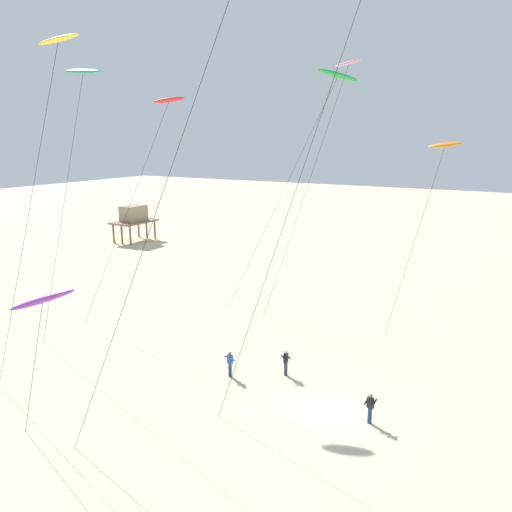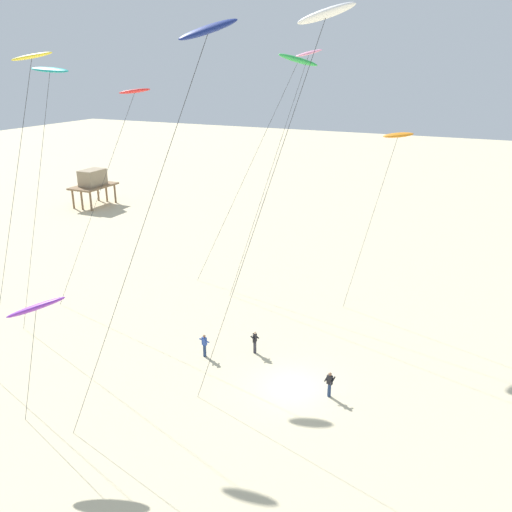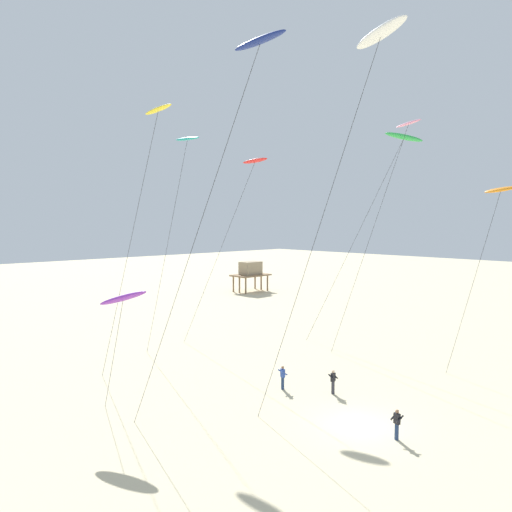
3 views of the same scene
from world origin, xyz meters
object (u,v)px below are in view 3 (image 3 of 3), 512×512
kite_green (403,138)px  kite_teal (187,141)px  kite_orange (500,191)px  kite_pink (407,128)px  kite_flyer_middle (283,377)px  kite_flyer_furthest (397,424)px  kite_purple (123,298)px  kite_yellow (157,115)px  kite_white (380,35)px  kite_red (254,163)px  stilt_house (251,270)px  kite_navy (259,45)px  kite_flyer_nearest (333,381)px

kite_green → kite_teal: kite_green is taller
kite_orange → kite_pink: kite_pink is taller
kite_flyer_middle → kite_flyer_furthest: same height
kite_orange → kite_purple: bearing=149.0°
kite_yellow → kite_white: bearing=-74.2°
kite_white → kite_orange: size_ratio=1.51×
kite_flyer_middle → kite_flyer_furthest: size_ratio=1.00×
kite_orange → kite_teal: bearing=124.4°
kite_teal → kite_flyer_middle: (0.63, -10.45, -17.66)m
kite_red → kite_teal: (-5.59, 2.23, 1.56)m
kite_green → stilt_house: 41.70m
kite_green → kite_teal: size_ratio=1.05×
kite_orange → kite_green: bearing=77.5°
kite_navy → kite_flyer_nearest: 21.40m
kite_yellow → kite_purple: kite_yellow is taller
kite_yellow → kite_orange: 25.14m
kite_purple → kite_flyer_nearest: 15.02m
kite_purple → kite_flyer_nearest: bearing=-31.6°
kite_white → kite_flyer_nearest: 21.27m
stilt_house → kite_green: bearing=-112.0°
kite_yellow → kite_green: 21.97m
kite_teal → kite_flyer_nearest: kite_teal is taller
kite_green → kite_orange: size_ratio=1.39×
kite_white → kite_green: bearing=24.7°
kite_yellow → kite_flyer_middle: bearing=-47.2°
kite_green → kite_pink: 3.34m
kite_orange → kite_flyer_furthest: bearing=179.2°
kite_teal → stilt_house: 41.71m
kite_purple → kite_flyer_furthest: (8.88, -13.48, -6.18)m
kite_teal → kite_pink: 18.17m
kite_orange → kite_teal: (-13.60, 19.89, 4.57)m
kite_green → kite_purple: size_ratio=2.57×
kite_green → kite_pink: (-2.79, -1.83, 0.15)m
kite_green → stilt_house: bearing=68.0°
kite_green → kite_flyer_furthest: (-15.82, -8.62, -18.38)m
kite_orange → kite_flyer_nearest: kite_orange is taller
kite_teal → stilt_house: (30.06, 24.76, -14.93)m
kite_navy → kite_teal: kite_navy is taller
kite_yellow → kite_flyer_middle: kite_yellow is taller
kite_orange → kite_red: bearing=114.4°
kite_navy → kite_white: bearing=-31.9°
kite_yellow → kite_flyer_furthest: bearing=-72.2°
kite_orange → kite_flyer_middle: bearing=144.0°
kite_flyer_middle → kite_teal: bearing=93.5°
kite_navy → kite_flyer_nearest: (8.98, 2.03, -19.32)m
kite_flyer_furthest → kite_yellow: bearing=107.8°
kite_orange → kite_flyer_furthest: size_ratio=8.66×
kite_white → kite_teal: kite_white is taller
kite_green → kite_white: bearing=-155.3°
kite_red → kite_flyer_furthest: 24.46m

